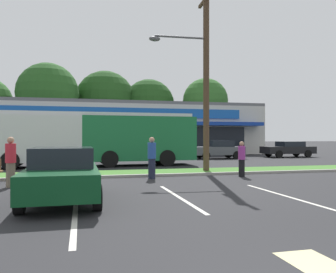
% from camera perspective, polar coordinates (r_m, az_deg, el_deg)
% --- Properties ---
extents(grass_median, '(56.00, 2.20, 0.12)m').
position_cam_1_polar(grass_median, '(17.03, -4.02, -5.92)').
color(grass_median, '#427A2D').
rests_on(grass_median, ground_plane).
extents(curb_lip, '(56.00, 0.24, 0.12)m').
position_cam_1_polar(curb_lip, '(15.83, -3.25, -6.36)').
color(curb_lip, '#99968C').
rests_on(curb_lip, ground_plane).
extents(parking_stripe_0, '(0.12, 4.80, 0.01)m').
position_cam_1_polar(parking_stripe_0, '(8.31, -14.94, -12.54)').
color(parking_stripe_0, silver).
rests_on(parking_stripe_0, ground_plane).
extents(parking_stripe_1, '(0.12, 4.80, 0.01)m').
position_cam_1_polar(parking_stripe_1, '(10.51, 1.89, -9.90)').
color(parking_stripe_1, silver).
rests_on(parking_stripe_1, ground_plane).
extents(parking_stripe_2, '(0.12, 4.80, 0.01)m').
position_cam_1_polar(parking_stripe_2, '(11.39, 18.47, -9.13)').
color(parking_stripe_2, silver).
rests_on(parking_stripe_2, ground_plane).
extents(lot_arrow, '(0.70, 1.60, 0.01)m').
position_cam_1_polar(lot_arrow, '(5.49, 24.43, -19.16)').
color(lot_arrow, beige).
rests_on(lot_arrow, ground_plane).
extents(storefront_building, '(29.88, 12.30, 5.27)m').
position_cam_1_polar(storefront_building, '(38.34, -8.56, 1.21)').
color(storefront_building, beige).
rests_on(storefront_building, ground_plane).
extents(tree_mid_left, '(7.62, 7.62, 10.97)m').
position_cam_1_polar(tree_mid_left, '(46.22, -19.02, 6.61)').
color(tree_mid_left, '#473323').
rests_on(tree_mid_left, ground_plane).
extents(tree_mid, '(8.25, 8.25, 10.90)m').
position_cam_1_polar(tree_mid, '(49.37, -10.20, 5.73)').
color(tree_mid, '#473323').
rests_on(tree_mid, ground_plane).
extents(tree_mid_right, '(7.22, 7.22, 9.94)m').
position_cam_1_polar(tree_mid_right, '(49.79, -3.14, 5.16)').
color(tree_mid_right, '#473323').
rests_on(tree_mid_right, ground_plane).
extents(tree_right, '(6.34, 6.34, 10.01)m').
position_cam_1_polar(tree_right, '(49.59, 6.11, 5.77)').
color(tree_right, '#473323').
rests_on(tree_right, ground_plane).
extents(utility_pole, '(3.03, 2.40, 9.29)m').
position_cam_1_polar(utility_pole, '(17.73, 5.77, 10.31)').
color(utility_pole, '#4C3826').
rests_on(utility_pole, ground_plane).
extents(city_bus, '(12.75, 2.95, 3.25)m').
position_cam_1_polar(city_bus, '(21.80, -12.29, -0.14)').
color(city_bus, '#196638').
rests_on(city_bus, ground_plane).
extents(car_1, '(1.99, 4.39, 1.50)m').
position_cam_1_polar(car_1, '(10.16, -16.82, -5.90)').
color(car_1, '#0C3F1E').
rests_on(car_1, ground_plane).
extents(car_2, '(4.24, 1.90, 1.50)m').
position_cam_1_polar(car_2, '(29.20, 8.17, -2.08)').
color(car_2, '#515459').
rests_on(car_2, ground_plane).
extents(car_3, '(4.43, 1.89, 1.54)m').
position_cam_1_polar(car_3, '(27.46, -9.81, -2.15)').
color(car_3, '#9E998C').
rests_on(car_3, ground_plane).
extents(car_4, '(4.57, 1.95, 1.38)m').
position_cam_1_polar(car_4, '(32.87, 19.02, -1.92)').
color(car_4, black).
rests_on(car_4, ground_plane).
extents(pedestrian_near_bench, '(0.36, 0.36, 1.79)m').
position_cam_1_polar(pedestrian_near_bench, '(15.06, -2.66, -3.48)').
color(pedestrian_near_bench, '#1E2338').
rests_on(pedestrian_near_bench, ground_plane).
extents(pedestrian_by_pole, '(0.32, 0.32, 1.59)m').
position_cam_1_polar(pedestrian_by_pole, '(16.16, 11.92, -3.59)').
color(pedestrian_by_pole, black).
rests_on(pedestrian_by_pole, ground_plane).
extents(pedestrian_mid, '(0.36, 0.36, 1.80)m').
position_cam_1_polar(pedestrian_mid, '(13.71, -24.27, -3.79)').
color(pedestrian_mid, '#726651').
rests_on(pedestrian_mid, ground_plane).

